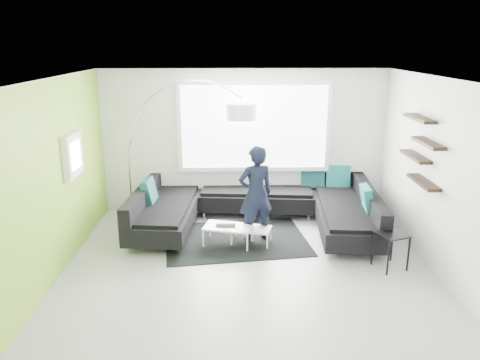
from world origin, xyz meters
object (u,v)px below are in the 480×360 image
side_table (390,251)px  person (256,194)px  sectional_sofa (256,207)px  coffee_table (240,235)px  arc_lamp (128,150)px  laptop (225,227)px

side_table → person: (-1.96, 1.08, 0.55)m
sectional_sofa → person: 0.67m
coffee_table → arc_lamp: size_ratio=0.38×
person → laptop: bearing=7.6°
sectional_sofa → arc_lamp: (-2.39, 0.69, 0.92)m
sectional_sofa → laptop: size_ratio=13.45×
arc_lamp → laptop: bearing=-28.5°
coffee_table → person: 0.73m
sectional_sofa → person: person is taller
coffee_table → laptop: size_ratio=3.09×
person → laptop: 0.74m
sectional_sofa → arc_lamp: arc_lamp is taller
laptop → person: bearing=27.7°
person → sectional_sofa: bearing=-111.3°
arc_lamp → person: arc_lamp is taller
coffee_table → person: bearing=45.7°
side_table → sectional_sofa: bearing=140.4°
sectional_sofa → coffee_table: size_ratio=4.35×
side_table → person: person is taller
coffee_table → side_table: size_ratio=1.82×
side_table → laptop: 2.61m
arc_lamp → laptop: arc_lamp is taller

